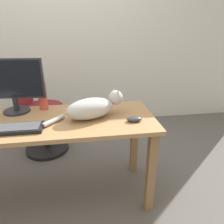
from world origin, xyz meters
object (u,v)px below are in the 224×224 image
at_px(keyboard, 8,129).
at_px(cat, 93,107).
at_px(computer_mouse, 134,119).
at_px(water_bottle, 43,96).
at_px(office_chair, 39,117).
at_px(monitor, 12,84).

height_order(keyboard, cat, cat).
height_order(cat, computer_mouse, cat).
xyz_separation_m(computer_mouse, water_bottle, (-0.67, 0.35, 0.10)).
xyz_separation_m(office_chair, cat, (0.56, -0.77, 0.38)).
relative_size(cat, computer_mouse, 5.31).
distance_m(office_chair, water_bottle, 0.69).
distance_m(office_chair, computer_mouse, 1.26).
bearing_deg(cat, office_chair, 126.03).
xyz_separation_m(monitor, keyboard, (0.03, -0.33, -0.21)).
bearing_deg(keyboard, cat, 13.23).
bearing_deg(cat, keyboard, -166.77).
height_order(office_chair, computer_mouse, office_chair).
relative_size(office_chair, monitor, 1.97).
height_order(keyboard, water_bottle, water_bottle).
height_order(monitor, computer_mouse, monitor).
distance_m(office_chair, keyboard, 0.95).
bearing_deg(office_chair, water_bottle, -72.11).
bearing_deg(office_chair, computer_mouse, -46.29).
xyz_separation_m(office_chair, keyboard, (-0.00, -0.90, 0.31)).
xyz_separation_m(cat, computer_mouse, (0.28, -0.11, -0.06)).
bearing_deg(keyboard, computer_mouse, 1.29).
bearing_deg(monitor, keyboard, -84.70).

